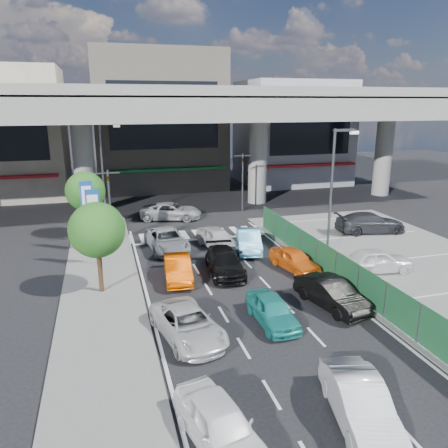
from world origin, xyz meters
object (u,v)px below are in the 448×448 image
object	(u,v)px
taxi_teal_mid	(272,310)
sedan_black_mid	(225,262)
traffic_light_right	(243,168)
parked_sedan_dgrey	(370,223)
wagon_silver_front_left	(167,240)
crossing_wagon_silver	(171,211)
sedan_white_front_mid	(217,238)
traffic_cone	(345,267)
parked_sedan_white	(377,260)
traffic_light_left	(109,189)
kei_truck_front_right	(249,241)
street_lamp_left	(104,165)
tree_near	(97,230)
signboard_near	(94,217)
van_white_back_left	(220,425)
taxi_orange_right	(294,259)
street_lamp_right	(334,182)
hatch_white_back_mid	(360,403)
sedan_white_mid_left	(188,324)
taxi_orange_left	(178,268)
tree_far	(85,191)
signboard_far	(88,206)
hatch_black_mid_right	(331,294)

from	to	relation	value
taxi_teal_mid	sedan_black_mid	distance (m)	6.27
traffic_light_right	parked_sedan_dgrey	xyz separation A→B (m)	(7.07, -9.32, -3.12)
wagon_silver_front_left	crossing_wagon_silver	world-z (taller)	crossing_wagon_silver
sedan_white_front_mid	traffic_cone	bearing A→B (deg)	-60.87
parked_sedan_dgrey	parked_sedan_white	bearing A→B (deg)	156.82
traffic_light_left	kei_truck_front_right	distance (m)	9.97
street_lamp_left	tree_near	distance (m)	14.08
signboard_near	parked_sedan_dgrey	size ratio (longest dim) A/B	0.90
parked_sedan_white	crossing_wagon_silver	bearing A→B (deg)	39.21
sedan_white_front_mid	kei_truck_front_right	world-z (taller)	same
traffic_light_right	signboard_near	distance (m)	16.83
crossing_wagon_silver	traffic_cone	size ratio (longest dim) A/B	7.78
signboard_near	sedan_black_mid	bearing A→B (deg)	-23.66
van_white_back_left	kei_truck_front_right	bearing A→B (deg)	55.87
van_white_back_left	taxi_orange_right	size ratio (longest dim) A/B	1.08
van_white_back_left	sedan_black_mid	size ratio (longest dim) A/B	0.87
traffic_light_right	street_lamp_right	xyz separation A→B (m)	(1.67, -13.00, 0.83)
hatch_white_back_mid	parked_sedan_white	size ratio (longest dim) A/B	1.03
tree_near	sedan_white_mid_left	bearing A→B (deg)	-58.67
signboard_near	taxi_teal_mid	size ratio (longest dim) A/B	1.27
traffic_light_left	traffic_cone	size ratio (longest dim) A/B	7.92
taxi_teal_mid	sedan_white_front_mid	world-z (taller)	sedan_white_front_mid
hatch_white_back_mid	sedan_white_front_mid	size ratio (longest dim) A/B	1.03
taxi_orange_left	crossing_wagon_silver	xyz separation A→B (m)	(1.69, 13.04, 0.05)
hatch_white_back_mid	sedan_white_front_mid	distance (m)	17.36
wagon_silver_front_left	traffic_light_right	bearing A→B (deg)	42.50
sedan_white_mid_left	wagon_silver_front_left	size ratio (longest dim) A/B	0.92
traffic_light_right	traffic_cone	world-z (taller)	traffic_light_right
tree_far	kei_truck_front_right	xyz separation A→B (m)	(10.27, -6.20, -2.70)
signboard_far	taxi_orange_right	bearing A→B (deg)	-29.94
crossing_wagon_silver	street_lamp_left	bearing A→B (deg)	103.60
signboard_far	sedan_black_mid	world-z (taller)	signboard_far
taxi_orange_right	wagon_silver_front_left	distance (m)	8.71
sedan_black_mid	wagon_silver_front_left	size ratio (longest dim) A/B	0.93
street_lamp_right	taxi_teal_mid	xyz separation A→B (m)	(-6.90, -7.36, -4.14)
sedan_black_mid	hatch_black_mid_right	bearing A→B (deg)	-50.72
traffic_light_left	signboard_near	xyz separation A→B (m)	(-1.00, -4.01, -0.87)
taxi_orange_left	tree_far	bearing A→B (deg)	122.08
taxi_orange_left	taxi_orange_right	distance (m)	6.85
crossing_wagon_silver	wagon_silver_front_left	bearing A→B (deg)	-174.48
van_white_back_left	parked_sedan_white	bearing A→B (deg)	27.74
tree_near	parked_sedan_white	size ratio (longest dim) A/B	1.18
tree_near	parked_sedan_white	distance (m)	15.61
tree_near	wagon_silver_front_left	xyz separation A→B (m)	(4.26, 5.93, -2.70)
van_white_back_left	taxi_orange_right	xyz separation A→B (m)	(7.79, 12.04, -0.05)
kei_truck_front_right	crossing_wagon_silver	xyz separation A→B (m)	(-3.69, 9.43, 0.02)
signboard_far	tree_far	xyz separation A→B (m)	(-0.20, 3.51, 0.32)
taxi_teal_mid	wagon_silver_front_left	distance (m)	11.68
wagon_silver_front_left	sedan_white_front_mid	bearing A→B (deg)	-13.86
hatch_black_mid_right	wagon_silver_front_left	size ratio (longest dim) A/B	0.85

